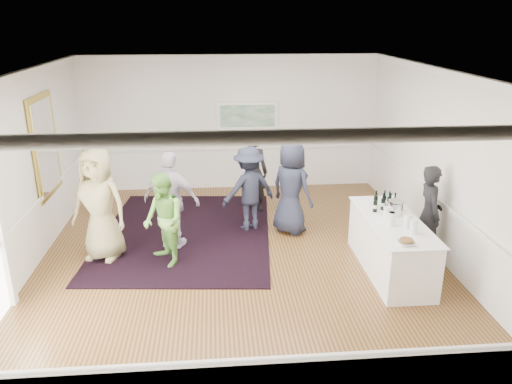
{
  "coord_description": "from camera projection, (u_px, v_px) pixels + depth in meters",
  "views": [
    {
      "loc": [
        -0.4,
        -7.78,
        4.04
      ],
      "look_at": [
        0.29,
        0.2,
        1.19
      ],
      "focal_mm": 35.0,
      "sensor_mm": 36.0,
      "label": 1
    }
  ],
  "objects": [
    {
      "name": "floor",
      "position": [
        241.0,
        261.0,
        8.68
      ],
      "size": [
        8.0,
        8.0,
        0.0
      ],
      "primitive_type": "plane",
      "color": "brown",
      "rests_on": "ground"
    },
    {
      "name": "ceiling",
      "position": [
        239.0,
        73.0,
        7.61
      ],
      "size": [
        7.0,
        8.0,
        0.02
      ],
      "primitive_type": "cube",
      "color": "white",
      "rests_on": "wall_back"
    },
    {
      "name": "wall_left",
      "position": [
        18.0,
        179.0,
        7.87
      ],
      "size": [
        0.02,
        8.0,
        3.2
      ],
      "primitive_type": "cube",
      "color": "white",
      "rests_on": "floor"
    },
    {
      "name": "wall_right",
      "position": [
        446.0,
        168.0,
        8.43
      ],
      "size": [
        0.02,
        8.0,
        3.2
      ],
      "primitive_type": "cube",
      "color": "white",
      "rests_on": "floor"
    },
    {
      "name": "wall_back",
      "position": [
        231.0,
        123.0,
        11.9
      ],
      "size": [
        7.0,
        0.02,
        3.2
      ],
      "primitive_type": "cube",
      "color": "white",
      "rests_on": "floor"
    },
    {
      "name": "wall_front",
      "position": [
        264.0,
        308.0,
        4.39
      ],
      "size": [
        7.0,
        0.02,
        3.2
      ],
      "primitive_type": "cube",
      "color": "white",
      "rests_on": "floor"
    },
    {
      "name": "wainscoting",
      "position": [
        240.0,
        234.0,
        8.52
      ],
      "size": [
        7.0,
        8.0,
        1.0
      ],
      "primitive_type": null,
      "color": "white",
      "rests_on": "floor"
    },
    {
      "name": "mirror",
      "position": [
        45.0,
        146.0,
        9.02
      ],
      "size": [
        0.05,
        1.25,
        1.85
      ],
      "color": "gold",
      "rests_on": "wall_left"
    },
    {
      "name": "landscape_painting",
      "position": [
        247.0,
        116.0,
        11.82
      ],
      "size": [
        1.44,
        0.06,
        0.66
      ],
      "color": "white",
      "rests_on": "wall_back"
    },
    {
      "name": "area_rug",
      "position": [
        186.0,
        233.0,
        9.75
      ],
      "size": [
        3.57,
        4.48,
        0.02
      ],
      "primitive_type": "cube",
      "rotation": [
        0.0,
        0.0,
        -0.09
      ],
      "color": "black",
      "rests_on": "floor"
    },
    {
      "name": "serving_table",
      "position": [
        391.0,
        245.0,
        8.21
      ],
      "size": [
        0.86,
        2.26,
        0.92
      ],
      "color": "white",
      "rests_on": "floor"
    },
    {
      "name": "bartender",
      "position": [
        429.0,
        214.0,
        8.45
      ],
      "size": [
        0.45,
        0.65,
        1.71
      ],
      "primitive_type": "imported",
      "rotation": [
        0.0,
        0.0,
        1.5
      ],
      "color": "black",
      "rests_on": "floor"
    },
    {
      "name": "guest_tan",
      "position": [
        99.0,
        205.0,
        8.48
      ],
      "size": [
        1.11,
        0.89,
        1.98
      ],
      "primitive_type": "imported",
      "rotation": [
        0.0,
        0.0,
        -0.3
      ],
      "color": "tan",
      "rests_on": "floor"
    },
    {
      "name": "guest_green",
      "position": [
        163.0,
        220.0,
        8.33
      ],
      "size": [
        0.9,
        0.97,
        1.6
      ],
      "primitive_type": "imported",
      "rotation": [
        0.0,
        0.0,
        -1.08
      ],
      "color": "#6DB247",
      "rests_on": "floor"
    },
    {
      "name": "guest_lilac",
      "position": [
        172.0,
        201.0,
        8.92
      ],
      "size": [
        1.14,
        0.77,
        1.8
      ],
      "primitive_type": "imported",
      "rotation": [
        0.0,
        0.0,
        2.79
      ],
      "color": "#BAB0C5",
      "rests_on": "floor"
    },
    {
      "name": "guest_dark_a",
      "position": [
        249.0,
        189.0,
        9.72
      ],
      "size": [
        1.24,
        0.98,
        1.68
      ],
      "primitive_type": "imported",
      "rotation": [
        0.0,
        0.0,
        3.52
      ],
      "color": "#212537",
      "rests_on": "floor"
    },
    {
      "name": "guest_dark_b",
      "position": [
        253.0,
        172.0,
        10.62
      ],
      "size": [
        0.72,
        0.56,
        1.76
      ],
      "primitive_type": "imported",
      "rotation": [
        0.0,
        0.0,
        2.9
      ],
      "color": "black",
      "rests_on": "floor"
    },
    {
      "name": "guest_navy",
      "position": [
        291.0,
        188.0,
        9.57
      ],
      "size": [
        1.03,
        1.04,
        1.82
      ],
      "primitive_type": "imported",
      "rotation": [
        0.0,
        0.0,
        2.33
      ],
      "color": "#212537",
      "rests_on": "floor"
    },
    {
      "name": "wine_bottles",
      "position": [
        385.0,
        200.0,
        8.46
      ],
      "size": [
        0.44,
        0.3,
        0.31
      ],
      "color": "black",
      "rests_on": "serving_table"
    },
    {
      "name": "juice_pitchers",
      "position": [
        398.0,
        219.0,
        7.76
      ],
      "size": [
        0.36,
        0.67,
        0.24
      ],
      "color": "#78BD43",
      "rests_on": "serving_table"
    },
    {
      "name": "ice_bucket",
      "position": [
        396.0,
        208.0,
        8.22
      ],
      "size": [
        0.26,
        0.26,
        0.25
      ],
      "primitive_type": "cylinder",
      "color": "silver",
      "rests_on": "serving_table"
    },
    {
      "name": "nut_bowl",
      "position": [
        406.0,
        242.0,
        7.18
      ],
      "size": [
        0.25,
        0.25,
        0.08
      ],
      "color": "white",
      "rests_on": "serving_table"
    }
  ]
}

